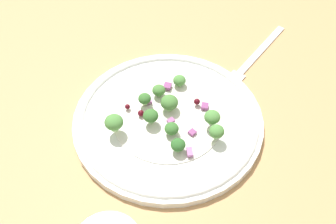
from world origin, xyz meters
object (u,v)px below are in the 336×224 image
(broccoli_floret_0, at_px, (114,123))
(broccoli_floret_2, at_px, (178,145))
(plate, at_px, (168,120))
(broccoli_floret_1, at_px, (145,99))
(fork, at_px, (253,58))

(broccoli_floret_0, xyz_separation_m, broccoli_floret_2, (-0.01, 0.10, -0.01))
(plate, distance_m, broccoli_floret_1, 0.05)
(broccoli_floret_2, distance_m, fork, 0.24)
(plate, bearing_deg, broccoli_floret_0, -45.16)
(broccoli_floret_1, bearing_deg, broccoli_floret_2, 55.50)
(broccoli_floret_0, xyz_separation_m, fork, (-0.25, 0.13, -0.03))
(broccoli_floret_1, relative_size, broccoli_floret_2, 0.93)
(broccoli_floret_1, relative_size, fork, 0.11)
(plate, distance_m, broccoli_floret_0, 0.09)
(broccoli_floret_2, bearing_deg, broccoli_floret_0, -84.67)
(broccoli_floret_0, bearing_deg, broccoli_floret_1, 166.46)
(plate, xyz_separation_m, broccoli_floret_2, (0.05, 0.04, 0.02))
(plate, relative_size, broccoli_floret_0, 10.45)
(plate, relative_size, broccoli_floret_2, 13.49)
(broccoli_floret_0, bearing_deg, plate, 134.84)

